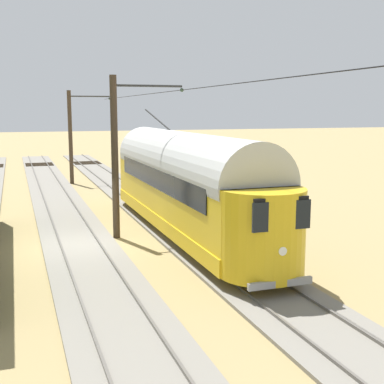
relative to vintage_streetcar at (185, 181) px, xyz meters
The scene contains 7 objects.
ground_plane 5.03m from the vintage_streetcar, ahead, with size 220.00×220.00×0.00m, color #937F51.
track_streetcar_siding 2.22m from the vintage_streetcar, 90.00° to the left, with size 2.80×80.00×0.18m.
track_adjacent_siding 4.97m from the vintage_streetcar, ahead, with size 2.80×80.00×0.18m.
vintage_streetcar is the anchor object (origin of this frame).
catenary_pole_foreground 17.17m from the vintage_streetcar, 80.77° to the right, with size 3.06×0.28×6.55m.
catenary_pole_mid_near 3.02m from the vintage_streetcar, ahead, with size 3.06×0.28×6.55m.
overhead_wire_run 3.92m from the vintage_streetcar, 86.65° to the right, with size 2.86×37.08×0.18m.
Camera 1 is at (2.20, 19.22, 5.18)m, focal length 47.52 mm.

